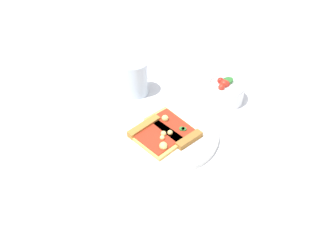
{
  "coord_description": "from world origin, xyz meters",
  "views": [
    {
      "loc": [
        -0.6,
        0.15,
        0.64
      ],
      "look_at": [
        0.02,
        -0.0,
        0.03
      ],
      "focal_mm": 37.72,
      "sensor_mm": 36.0,
      "label": 1
    }
  ],
  "objects_px": {
    "salad_bowl": "(225,91)",
    "paper_napkin": "(135,247)",
    "pizza_slice_far": "(175,129)",
    "plate": "(167,134)",
    "pizza_slice_near": "(155,135)",
    "soda_glass": "(136,79)"
  },
  "relations": [
    {
      "from": "pizza_slice_near",
      "to": "paper_napkin",
      "type": "xyz_separation_m",
      "value": [
        -0.27,
        0.1,
        -0.02
      ]
    },
    {
      "from": "pizza_slice_far",
      "to": "paper_napkin",
      "type": "relative_size",
      "value": 1.07
    },
    {
      "from": "pizza_slice_near",
      "to": "pizza_slice_far",
      "type": "xyz_separation_m",
      "value": [
        0.01,
        -0.05,
        -0.0
      ]
    },
    {
      "from": "plate",
      "to": "pizza_slice_near",
      "type": "bearing_deg",
      "value": 108.28
    },
    {
      "from": "soda_glass",
      "to": "paper_napkin",
      "type": "xyz_separation_m",
      "value": [
        -0.48,
        0.09,
        -0.05
      ]
    },
    {
      "from": "salad_bowl",
      "to": "pizza_slice_far",
      "type": "bearing_deg",
      "value": 120.85
    },
    {
      "from": "plate",
      "to": "paper_napkin",
      "type": "relative_size",
      "value": 1.71
    },
    {
      "from": "plate",
      "to": "pizza_slice_far",
      "type": "height_order",
      "value": "pizza_slice_far"
    },
    {
      "from": "plate",
      "to": "salad_bowl",
      "type": "height_order",
      "value": "salad_bowl"
    },
    {
      "from": "pizza_slice_far",
      "to": "plate",
      "type": "bearing_deg",
      "value": 94.39
    },
    {
      "from": "pizza_slice_near",
      "to": "pizza_slice_far",
      "type": "bearing_deg",
      "value": -77.25
    },
    {
      "from": "pizza_slice_far",
      "to": "paper_napkin",
      "type": "xyz_separation_m",
      "value": [
        -0.28,
        0.15,
        -0.02
      ]
    },
    {
      "from": "soda_glass",
      "to": "paper_napkin",
      "type": "relative_size",
      "value": 0.69
    },
    {
      "from": "soda_glass",
      "to": "salad_bowl",
      "type": "bearing_deg",
      "value": -111.41
    },
    {
      "from": "pizza_slice_far",
      "to": "paper_napkin",
      "type": "bearing_deg",
      "value": 151.44
    },
    {
      "from": "salad_bowl",
      "to": "paper_napkin",
      "type": "height_order",
      "value": "salad_bowl"
    },
    {
      "from": "pizza_slice_far",
      "to": "salad_bowl",
      "type": "distance_m",
      "value": 0.2
    },
    {
      "from": "pizza_slice_far",
      "to": "soda_glass",
      "type": "height_order",
      "value": "soda_glass"
    },
    {
      "from": "plate",
      "to": "paper_napkin",
      "type": "bearing_deg",
      "value": 154.91
    },
    {
      "from": "pizza_slice_near",
      "to": "salad_bowl",
      "type": "bearing_deg",
      "value": -63.07
    },
    {
      "from": "pizza_slice_far",
      "to": "paper_napkin",
      "type": "distance_m",
      "value": 0.32
    },
    {
      "from": "soda_glass",
      "to": "paper_napkin",
      "type": "distance_m",
      "value": 0.49
    }
  ]
}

